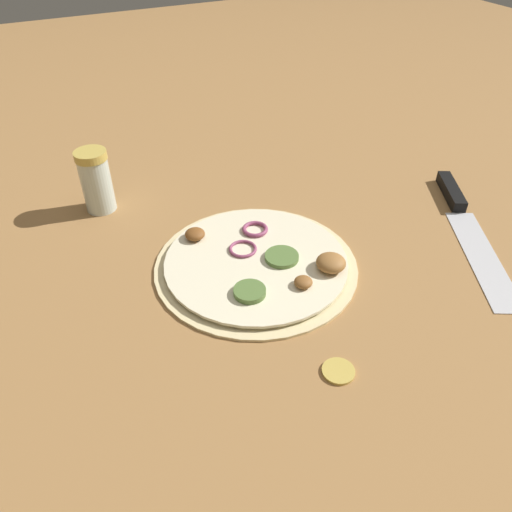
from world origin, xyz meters
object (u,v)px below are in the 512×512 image
(spice_jar, at_px, (96,181))
(loose_cap, at_px, (342,368))
(knife, at_px, (462,214))
(pizza, at_px, (258,263))

(spice_jar, xyz_separation_m, loose_cap, (0.43, 0.16, -0.05))
(knife, relative_size, spice_jar, 3.05)
(spice_jar, height_order, loose_cap, spice_jar)
(knife, height_order, spice_jar, spice_jar)
(knife, bearing_deg, loose_cap, -35.52)
(knife, xyz_separation_m, spice_jar, (-0.27, -0.48, 0.04))
(pizza, bearing_deg, spice_jar, -146.71)
(pizza, height_order, knife, pizza)
(pizza, xyz_separation_m, knife, (0.03, 0.33, -0.00))
(spice_jar, distance_m, loose_cap, 0.46)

